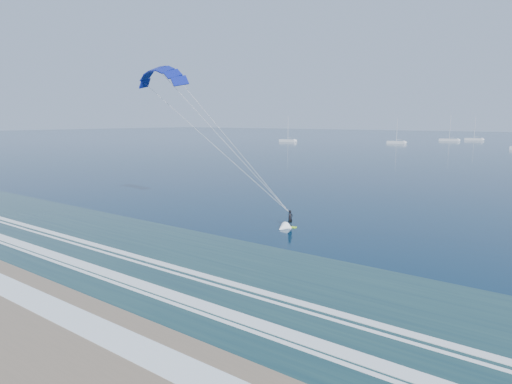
{
  "coord_description": "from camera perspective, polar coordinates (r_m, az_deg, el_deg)",
  "views": [
    {
      "loc": [
        30.08,
        -13.95,
        11.55
      ],
      "look_at": [
        1.75,
        23.27,
        4.04
      ],
      "focal_mm": 32.0,
      "sensor_mm": 36.0,
      "label": 1
    }
  ],
  "objects": [
    {
      "name": "sailboat_7",
      "position": [
        276.3,
        25.59,
        5.98
      ],
      "size": [
        9.28,
        2.4,
        12.68
      ],
      "color": "silver",
      "rests_on": "ground"
    },
    {
      "name": "sailboat_2",
      "position": [
        263.16,
        23.01,
        6.03
      ],
      "size": [
        10.06,
        2.4,
        13.38
      ],
      "color": "silver",
      "rests_on": "ground"
    },
    {
      "name": "ground",
      "position": [
        35.1,
        -26.71,
        -11.09
      ],
      "size": [
        900.0,
        900.0,
        0.0
      ],
      "primitive_type": "plane",
      "color": "#072A3F",
      "rests_on": "ground"
    },
    {
      "name": "kitesurfer_rig",
      "position": [
        50.25,
        -4.35,
        6.69
      ],
      "size": [
        19.55,
        7.7,
        18.5
      ],
      "color": "#A2F21C",
      "rests_on": "ground"
    },
    {
      "name": "sailboat_1",
      "position": [
        227.19,
        17.14,
        5.98
      ],
      "size": [
        8.72,
        2.4,
        11.98
      ],
      "color": "silver",
      "rests_on": "ground"
    },
    {
      "name": "sailboat_0",
      "position": [
        234.62,
        4.01,
        6.44
      ],
      "size": [
        9.46,
        2.4,
        12.76
      ],
      "color": "silver",
      "rests_on": "ground"
    }
  ]
}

